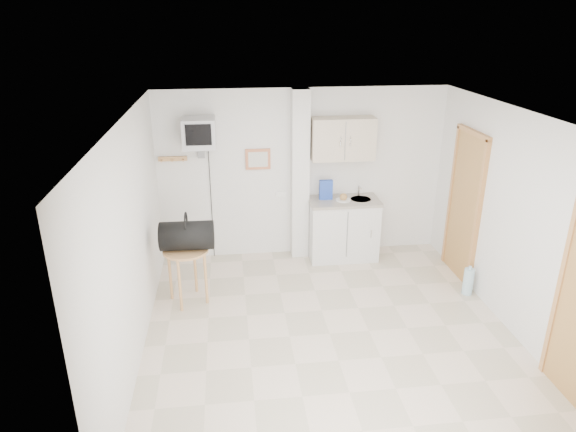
{
  "coord_description": "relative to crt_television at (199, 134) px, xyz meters",
  "views": [
    {
      "loc": [
        -1.08,
        -4.92,
        3.45
      ],
      "look_at": [
        -0.41,
        0.6,
        1.25
      ],
      "focal_mm": 32.0,
      "sensor_mm": 36.0,
      "label": 1
    }
  ],
  "objects": [
    {
      "name": "water_bottle",
      "position": [
        3.43,
        -1.34,
        -1.75
      ],
      "size": [
        0.13,
        0.13,
        0.4
      ],
      "color": "#A6CEDD",
      "rests_on": "ground"
    },
    {
      "name": "kitchenette",
      "position": [
        2.02,
        -0.02,
        -1.13
      ],
      "size": [
        1.03,
        0.58,
        2.1
      ],
      "color": "silver",
      "rests_on": "ground"
    },
    {
      "name": "duffel_bag",
      "position": [
        -0.17,
        -1.07,
        -1.02
      ],
      "size": [
        0.66,
        0.37,
        0.48
      ],
      "rotation": [
        0.0,
        0.0,
        -0.02
      ],
      "color": "black",
      "rests_on": "round_table"
    },
    {
      "name": "ground",
      "position": [
        1.45,
        -2.02,
        -1.94
      ],
      "size": [
        4.5,
        4.5,
        0.0
      ],
      "primitive_type": "plane",
      "color": "beige",
      "rests_on": "ground"
    },
    {
      "name": "round_table",
      "position": [
        -0.2,
        -1.08,
        -1.32
      ],
      "size": [
        0.57,
        0.57,
        0.73
      ],
      "rotation": [
        0.0,
        0.0,
        -0.35
      ],
      "color": "tan",
      "rests_on": "ground"
    },
    {
      "name": "crt_television",
      "position": [
        0.0,
        0.0,
        0.0
      ],
      "size": [
        0.44,
        0.45,
        2.15
      ],
      "color": "slate",
      "rests_on": "ground"
    },
    {
      "name": "room_envelope",
      "position": [
        1.69,
        -1.93,
        -0.4
      ],
      "size": [
        4.24,
        4.54,
        2.55
      ],
      "color": "white",
      "rests_on": "ground"
    }
  ]
}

